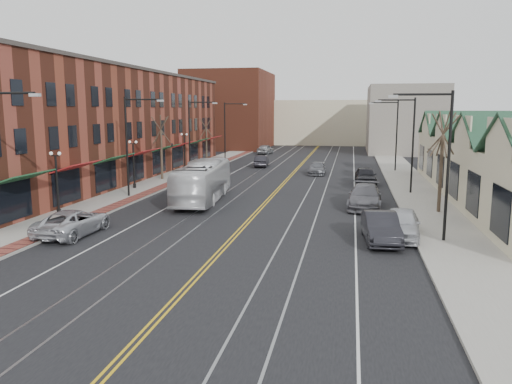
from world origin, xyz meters
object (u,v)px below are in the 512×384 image
at_px(transit_bus, 203,182).
at_px(parked_car_c, 365,197).
at_px(parked_car_b, 381,228).
at_px(parked_suv, 73,222).
at_px(parked_car_a, 401,224).
at_px(parked_car_d, 365,176).

distance_m(transit_bus, parked_car_c, 12.53).
height_order(transit_bus, parked_car_b, transit_bus).
bearing_deg(parked_suv, parked_car_c, -144.55).
relative_size(parked_car_a, parked_car_c, 0.84).
relative_size(transit_bus, parked_car_d, 2.30).
distance_m(parked_car_b, parked_car_d, 21.67).
bearing_deg(parked_car_c, parked_car_b, -83.01).
bearing_deg(parked_car_d, parked_car_b, -92.06).
distance_m(parked_suv, parked_car_d, 28.94).
relative_size(transit_bus, parked_car_b, 2.26).
distance_m(transit_bus, parked_car_b, 16.54).
bearing_deg(parked_suv, parked_car_b, -173.02).
relative_size(parked_car_a, parked_car_b, 1.00).
bearing_deg(parked_car_d, parked_car_c, -94.40).
bearing_deg(parked_car_a, parked_suv, -165.71).
distance_m(parked_car_a, parked_car_c, 8.76).
bearing_deg(parked_car_c, parked_car_d, 91.73).
xyz_separation_m(parked_suv, parked_car_a, (18.51, 2.76, 0.09)).
xyz_separation_m(parked_car_a, parked_car_b, (-1.18, -1.04, -0.03)).
relative_size(parked_car_b, parked_car_c, 0.84).
relative_size(parked_suv, parked_car_d, 1.11).
bearing_deg(parked_suv, parked_car_d, -124.78).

